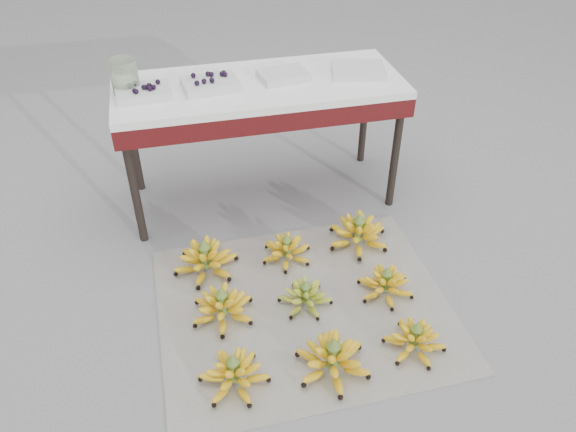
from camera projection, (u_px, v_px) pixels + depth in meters
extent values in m
plane|color=gray|center=(316.00, 308.00, 2.45)|extent=(60.00, 60.00, 0.00)
cube|color=white|center=(304.00, 307.00, 2.45)|extent=(1.26, 1.06, 0.01)
ellipsoid|color=yellow|center=(234.00, 376.00, 2.12)|extent=(0.35, 0.35, 0.08)
ellipsoid|color=yellow|center=(234.00, 370.00, 2.09)|extent=(0.25, 0.25, 0.06)
ellipsoid|color=yellow|center=(233.00, 365.00, 2.07)|extent=(0.16, 0.16, 0.05)
cylinder|color=#56742C|center=(234.00, 370.00, 2.09)|extent=(0.04, 0.04, 0.11)
cone|color=#56742C|center=(233.00, 359.00, 2.05)|extent=(0.05, 0.05, 0.04)
ellipsoid|color=yellow|center=(333.00, 362.00, 2.16)|extent=(0.30, 0.30, 0.09)
ellipsoid|color=yellow|center=(333.00, 355.00, 2.14)|extent=(0.21, 0.21, 0.07)
ellipsoid|color=yellow|center=(334.00, 349.00, 2.12)|extent=(0.14, 0.14, 0.05)
cylinder|color=#56742C|center=(333.00, 355.00, 2.14)|extent=(0.05, 0.05, 0.12)
cone|color=#56742C|center=(334.00, 342.00, 2.09)|extent=(0.06, 0.06, 0.04)
ellipsoid|color=yellow|center=(414.00, 342.00, 2.25)|extent=(0.32, 0.32, 0.07)
ellipsoid|color=yellow|center=(415.00, 337.00, 2.23)|extent=(0.23, 0.23, 0.05)
ellipsoid|color=yellow|center=(416.00, 332.00, 2.21)|extent=(0.15, 0.15, 0.05)
cylinder|color=#56742C|center=(415.00, 337.00, 2.23)|extent=(0.04, 0.04, 0.10)
cone|color=#56742C|center=(417.00, 326.00, 2.19)|extent=(0.05, 0.05, 0.04)
ellipsoid|color=yellow|center=(223.00, 309.00, 2.39)|extent=(0.29, 0.29, 0.08)
ellipsoid|color=yellow|center=(222.00, 303.00, 2.36)|extent=(0.21, 0.21, 0.06)
ellipsoid|color=yellow|center=(222.00, 298.00, 2.34)|extent=(0.13, 0.13, 0.05)
cylinder|color=#56742C|center=(222.00, 303.00, 2.36)|extent=(0.04, 0.04, 0.11)
cone|color=#56742C|center=(221.00, 291.00, 2.32)|extent=(0.05, 0.05, 0.04)
ellipsoid|color=#87A333|center=(305.00, 298.00, 2.44)|extent=(0.28, 0.28, 0.07)
ellipsoid|color=#87A333|center=(305.00, 293.00, 2.43)|extent=(0.20, 0.20, 0.05)
ellipsoid|color=#87A333|center=(305.00, 289.00, 2.41)|extent=(0.13, 0.13, 0.04)
cylinder|color=#56742C|center=(305.00, 293.00, 2.43)|extent=(0.04, 0.04, 0.09)
cone|color=#56742C|center=(306.00, 283.00, 2.39)|extent=(0.04, 0.04, 0.03)
ellipsoid|color=yellow|center=(385.00, 286.00, 2.50)|extent=(0.32, 0.32, 0.07)
ellipsoid|color=yellow|center=(386.00, 281.00, 2.48)|extent=(0.23, 0.23, 0.06)
ellipsoid|color=yellow|center=(387.00, 276.00, 2.46)|extent=(0.15, 0.15, 0.05)
cylinder|color=#56742C|center=(386.00, 281.00, 2.48)|extent=(0.04, 0.04, 0.10)
cone|color=#56742C|center=(388.00, 271.00, 2.44)|extent=(0.05, 0.05, 0.04)
ellipsoid|color=yellow|center=(206.00, 262.00, 2.62)|extent=(0.33, 0.33, 0.09)
ellipsoid|color=yellow|center=(205.00, 256.00, 2.59)|extent=(0.23, 0.23, 0.07)
ellipsoid|color=yellow|center=(205.00, 250.00, 2.57)|extent=(0.15, 0.15, 0.06)
cylinder|color=#56742C|center=(205.00, 256.00, 2.59)|extent=(0.05, 0.05, 0.12)
cone|color=#56742C|center=(204.00, 243.00, 2.55)|extent=(0.06, 0.06, 0.04)
ellipsoid|color=yellow|center=(287.00, 252.00, 2.68)|extent=(0.25, 0.25, 0.07)
ellipsoid|color=yellow|center=(287.00, 247.00, 2.67)|extent=(0.18, 0.18, 0.05)
ellipsoid|color=yellow|center=(287.00, 243.00, 2.65)|extent=(0.12, 0.12, 0.04)
cylinder|color=#56742C|center=(287.00, 247.00, 2.67)|extent=(0.04, 0.04, 0.10)
cone|color=#56742C|center=(287.00, 237.00, 2.63)|extent=(0.05, 0.05, 0.04)
ellipsoid|color=yellow|center=(358.00, 236.00, 2.77)|extent=(0.31, 0.31, 0.09)
ellipsoid|color=yellow|center=(359.00, 230.00, 2.75)|extent=(0.22, 0.22, 0.07)
ellipsoid|color=yellow|center=(359.00, 224.00, 2.72)|extent=(0.14, 0.14, 0.06)
cylinder|color=#56742C|center=(359.00, 230.00, 2.75)|extent=(0.05, 0.05, 0.12)
cone|color=#56742C|center=(360.00, 217.00, 2.70)|extent=(0.06, 0.06, 0.04)
cylinder|color=black|center=(134.00, 187.00, 2.64)|extent=(0.04, 0.04, 0.64)
cylinder|color=black|center=(395.00, 153.00, 2.88)|extent=(0.04, 0.04, 0.64)
cylinder|color=black|center=(132.00, 139.00, 3.00)|extent=(0.04, 0.04, 0.64)
cylinder|color=black|center=(365.00, 113.00, 3.24)|extent=(0.04, 0.04, 0.64)
cube|color=#510F0F|center=(260.00, 98.00, 2.77)|extent=(1.41, 0.56, 0.09)
cube|color=white|center=(259.00, 86.00, 2.73)|extent=(1.41, 0.56, 0.04)
cube|color=silver|center=(143.00, 92.00, 2.58)|extent=(0.26, 0.20, 0.04)
sphere|color=black|center=(144.00, 87.00, 2.55)|extent=(0.02, 0.02, 0.02)
sphere|color=black|center=(134.00, 84.00, 2.58)|extent=(0.02, 0.02, 0.02)
sphere|color=black|center=(135.00, 91.00, 2.52)|extent=(0.02, 0.02, 0.02)
sphere|color=black|center=(158.00, 82.00, 2.60)|extent=(0.02, 0.02, 0.02)
sphere|color=black|center=(133.00, 83.00, 2.59)|extent=(0.02, 0.02, 0.02)
sphere|color=black|center=(129.00, 84.00, 2.58)|extent=(0.02, 0.02, 0.02)
sphere|color=black|center=(149.00, 85.00, 2.57)|extent=(0.02, 0.02, 0.02)
sphere|color=black|center=(154.00, 87.00, 2.55)|extent=(0.02, 0.02, 0.02)
sphere|color=black|center=(150.00, 88.00, 2.54)|extent=(0.02, 0.02, 0.02)
sphere|color=black|center=(147.00, 87.00, 2.55)|extent=(0.02, 0.02, 0.02)
sphere|color=black|center=(136.00, 91.00, 2.52)|extent=(0.02, 0.02, 0.02)
cube|color=silver|center=(210.00, 84.00, 2.65)|extent=(0.27, 0.21, 0.04)
sphere|color=black|center=(204.00, 81.00, 2.60)|extent=(0.02, 0.02, 0.02)
sphere|color=black|center=(211.00, 74.00, 2.66)|extent=(0.02, 0.02, 0.02)
sphere|color=black|center=(208.00, 74.00, 2.67)|extent=(0.02, 0.02, 0.02)
sphere|color=black|center=(224.00, 73.00, 2.68)|extent=(0.02, 0.02, 0.02)
sphere|color=black|center=(193.00, 75.00, 2.65)|extent=(0.02, 0.02, 0.02)
sphere|color=black|center=(225.00, 74.00, 2.66)|extent=(0.02, 0.02, 0.02)
sphere|color=black|center=(197.00, 83.00, 2.59)|extent=(0.02, 0.02, 0.02)
sphere|color=black|center=(222.00, 74.00, 2.67)|extent=(0.02, 0.02, 0.02)
sphere|color=black|center=(212.00, 80.00, 2.61)|extent=(0.02, 0.02, 0.02)
sphere|color=black|center=(212.00, 80.00, 2.61)|extent=(0.02, 0.02, 0.02)
cube|color=silver|center=(284.00, 75.00, 2.74)|extent=(0.26, 0.20, 0.04)
cube|color=silver|center=(358.00, 70.00, 2.78)|extent=(0.29, 0.24, 0.04)
cylinder|color=#B2CBA1|center=(124.00, 76.00, 2.58)|extent=(0.14, 0.14, 0.16)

